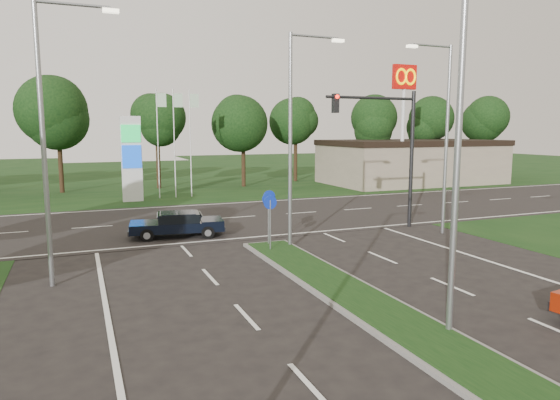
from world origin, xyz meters
name	(u,v)px	position (x,y,z in m)	size (l,w,h in m)	color
verge_far	(149,174)	(0.00, 55.00, 0.00)	(160.00, 50.00, 0.02)	black
cross_road	(222,219)	(0.00, 24.00, 0.00)	(160.00, 12.00, 0.02)	black
median_kerb	(484,374)	(0.00, 4.00, 0.06)	(2.00, 26.00, 0.12)	slate
commercial_building	(411,162)	(22.00, 36.00, 2.00)	(16.00, 9.00, 4.00)	gray
streetlight_median_near	(465,128)	(1.00, 6.00, 5.08)	(2.53, 0.22, 9.00)	gray
streetlight_median_far	(295,129)	(1.00, 16.00, 5.08)	(2.53, 0.22, 9.00)	gray
streetlight_left_far	(49,129)	(-8.30, 14.00, 5.08)	(2.53, 0.22, 9.00)	gray
streetlight_right_far	(444,129)	(8.80, 16.00, 5.08)	(2.53, 0.22, 9.00)	gray
traffic_signal	(391,138)	(7.19, 18.00, 4.65)	(5.10, 0.42, 7.00)	black
median_signs	(269,208)	(0.00, 16.40, 1.71)	(1.16, 1.76, 2.38)	gray
gas_pylon	(135,156)	(-3.79, 33.05, 3.20)	(5.80, 1.26, 8.00)	silver
mcdonalds_sign	(404,94)	(18.00, 31.97, 7.99)	(2.20, 0.47, 10.40)	silver
treeline_far	(171,109)	(0.10, 39.93, 6.83)	(6.00, 6.00, 9.90)	black
navy_sedan	(177,224)	(-3.29, 20.00, 0.63)	(4.51, 2.37, 1.18)	black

